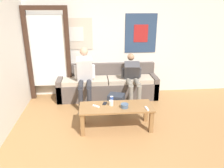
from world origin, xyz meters
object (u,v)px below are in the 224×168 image
pillar_candle (111,103)px  game_controller_near_right (96,106)px  ceramic_bowl (125,106)px  couch (108,86)px  person_seated_teen (132,77)px  drink_can_blue (112,99)px  game_controller_near_left (147,109)px  person_seated_adult (85,75)px  cell_phone (105,103)px  coffee_table (116,110)px  backpack (116,103)px

pillar_candle → game_controller_near_right: bearing=-172.5°
ceramic_bowl → game_controller_near_right: (-0.50, 0.09, -0.03)m
couch → person_seated_teen: person_seated_teen is taller
pillar_candle → game_controller_near_right: size_ratio=0.81×
pillar_candle → drink_can_blue: 0.12m
person_seated_teen → drink_can_blue: (-0.56, -0.96, -0.10)m
person_seated_teen → game_controller_near_left: bearing=-88.8°
drink_can_blue → person_seated_adult: bearing=118.6°
person_seated_teen → game_controller_near_right: size_ratio=8.44×
pillar_candle → person_seated_teen: bearing=61.6°
person_seated_teen → game_controller_near_left: size_ratio=7.45×
ceramic_bowl → game_controller_near_right: ceramic_bowl is taller
couch → game_controller_near_right: couch is taller
drink_can_blue → game_controller_near_right: drink_can_blue is taller
person_seated_adult → ceramic_bowl: 1.40m
person_seated_adult → cell_phone: person_seated_adult is taller
couch → coffee_table: couch is taller
pillar_candle → game_controller_near_left: (0.61, -0.21, -0.03)m
coffee_table → game_controller_near_right: game_controller_near_right is taller
couch → drink_can_blue: couch is taller
backpack → coffee_table: bearing=-96.0°
pillar_candle → cell_phone: pillar_candle is taller
couch → person_seated_teen: (0.55, -0.33, 0.31)m
person_seated_adult → person_seated_teen: bearing=0.8°
person_seated_teen → pillar_candle: (-0.58, -1.08, -0.12)m
ceramic_bowl → pillar_candle: (-0.23, 0.12, 0.00)m
coffee_table → game_controller_near_left: game_controller_near_left is taller
backpack → drink_can_blue: 0.61m
coffee_table → drink_can_blue: drink_can_blue is taller
game_controller_near_left → cell_phone: bearing=157.7°
backpack → cell_phone: size_ratio=2.69×
person_seated_adult → cell_phone: 1.08m
pillar_candle → couch: bearing=88.6°
game_controller_near_left → person_seated_adult: bearing=130.9°
coffee_table → backpack: 0.70m
pillar_candle → person_seated_adult: bearing=115.1°
couch → pillar_candle: couch is taller
coffee_table → person_seated_teen: size_ratio=1.21×
person_seated_teen → ceramic_bowl: person_seated_teen is taller
person_seated_adult → game_controller_near_right: 1.15m
cell_phone → ceramic_bowl: bearing=-31.0°
person_seated_teen → game_controller_near_left: 1.30m
backpack → ceramic_bowl: 0.80m
pillar_candle → backpack: bearing=75.8°
person_seated_teen → pillar_candle: bearing=-118.4°
couch → pillar_candle: size_ratio=22.75×
person_seated_teen → person_seated_adult: bearing=-179.2°
coffee_table → ceramic_bowl: 0.20m
coffee_table → person_seated_adult: person_seated_adult is taller
ceramic_bowl → drink_can_blue: size_ratio=1.13×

